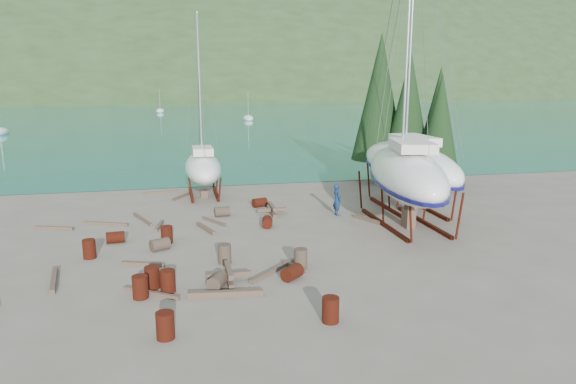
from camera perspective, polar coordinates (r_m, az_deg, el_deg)
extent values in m
plane|color=#685E52|center=(25.35, -1.55, -5.97)|extent=(600.00, 600.00, 0.00)
plane|color=#176877|center=(338.77, -11.80, 10.73)|extent=(700.00, 700.00, 0.00)
ellipsoid|color=#24351A|center=(343.77, -11.82, 10.75)|extent=(800.00, 360.00, 110.00)
cube|color=beige|center=(220.82, -27.31, 9.44)|extent=(6.00, 5.00, 4.00)
cube|color=#A54C2D|center=(220.76, -27.38, 10.16)|extent=(6.60, 5.60, 1.60)
cube|color=beige|center=(214.29, -16.78, 10.23)|extent=(6.00, 5.00, 4.00)
cube|color=#A54C2D|center=(214.23, -16.82, 10.97)|extent=(6.60, 5.60, 1.60)
cube|color=beige|center=(216.49, -3.24, 10.74)|extent=(6.00, 5.00, 4.00)
cube|color=#A54C2D|center=(216.43, -3.25, 11.48)|extent=(6.60, 5.60, 1.60)
cylinder|color=black|center=(40.13, 12.91, 1.74)|extent=(0.36, 0.36, 1.60)
cone|color=black|center=(39.54, 13.26, 8.88)|extent=(3.60, 3.60, 8.40)
cylinder|color=black|center=(39.07, 16.13, 1.11)|extent=(0.36, 0.36, 1.36)
cone|color=black|center=(38.51, 16.51, 7.32)|extent=(3.06, 3.06, 7.14)
cylinder|color=black|center=(41.31, 9.86, 2.34)|extent=(0.36, 0.36, 1.84)
cone|color=black|center=(40.72, 10.16, 10.33)|extent=(4.14, 4.14, 9.66)
cylinder|color=black|center=(42.36, 16.01, 2.01)|extent=(0.36, 0.36, 1.44)
cone|color=black|center=(41.83, 16.38, 8.09)|extent=(3.24, 3.24, 7.56)
ellipsoid|color=white|center=(87.78, -29.37, 5.81)|extent=(2.00, 5.00, 1.40)
ellipsoid|color=white|center=(104.93, -4.44, 8.15)|extent=(2.00, 5.00, 1.40)
cylinder|color=silver|center=(104.76, -4.46, 9.71)|extent=(0.08, 0.08, 5.00)
ellipsoid|color=white|center=(133.91, -14.01, 8.73)|extent=(2.00, 5.00, 1.40)
cylinder|color=silver|center=(133.78, -14.07, 9.94)|extent=(0.08, 0.08, 5.00)
ellipsoid|color=white|center=(28.98, 12.97, 2.03)|extent=(5.91, 12.19, 2.74)
cube|color=#0F0E49|center=(28.63, 13.38, 0.01)|extent=(0.71, 2.11, 1.00)
cube|color=silver|center=(28.22, 13.64, 5.05)|extent=(2.61, 3.84, 0.50)
cylinder|color=silver|center=(29.28, 13.30, 18.84)|extent=(0.14, 0.14, 14.07)
cube|color=#53160E|center=(29.12, 10.57, -3.53)|extent=(0.18, 6.45, 0.20)
cube|color=#53160E|center=(30.12, 14.78, -3.21)|extent=(0.18, 6.45, 0.20)
cube|color=brown|center=(28.98, 13.24, -2.85)|extent=(0.50, 0.80, 1.06)
ellipsoid|color=white|center=(32.42, 13.27, 2.97)|extent=(3.49, 11.33, 2.66)
cube|color=#0F0E49|center=(32.07, 13.63, 1.25)|extent=(0.29, 2.03, 1.00)
cube|color=silver|center=(31.71, 13.85, 5.63)|extent=(1.87, 3.41, 0.50)
cylinder|color=silver|center=(32.68, 13.57, 17.46)|extent=(0.14, 0.14, 13.53)
cube|color=#53160E|center=(32.50, 11.21, -1.90)|extent=(0.18, 6.20, 0.20)
cube|color=#53160E|center=(33.47, 14.82, -1.66)|extent=(0.18, 6.20, 0.20)
cube|color=brown|center=(32.38, 13.50, -1.30)|extent=(0.50, 0.80, 1.04)
ellipsoid|color=white|center=(36.13, -9.44, 2.67)|extent=(2.47, 7.76, 1.99)
cube|color=#0F0E49|center=(35.85, -9.37, 1.70)|extent=(0.26, 1.40, 1.00)
cube|color=silver|center=(35.56, -9.48, 4.54)|extent=(1.35, 2.33, 0.50)
cylinder|color=silver|center=(36.03, -9.80, 11.82)|extent=(0.14, 0.14, 9.31)
cube|color=#53160E|center=(36.46, -10.67, -0.33)|extent=(0.18, 4.27, 0.20)
cube|color=#53160E|center=(36.54, -8.00, -0.21)|extent=(0.18, 4.27, 0.20)
cube|color=brown|center=(36.08, -9.31, -0.17)|extent=(0.50, 0.80, 0.50)
imported|color=#11264D|center=(30.84, 5.47, -0.83)|extent=(0.55, 0.76, 1.93)
cylinder|color=#53160E|center=(20.90, -14.86, -9.18)|extent=(0.58, 0.58, 0.88)
cylinder|color=#2D2823|center=(20.47, -7.84, -9.78)|extent=(0.92, 1.05, 0.58)
cylinder|color=#53160E|center=(27.05, -18.62, -4.80)|extent=(0.93, 0.66, 0.58)
cylinder|color=#53160E|center=(17.03, -13.48, -14.22)|extent=(0.58, 0.58, 0.88)
cylinder|color=#53160E|center=(32.87, -3.17, -1.18)|extent=(1.01, 0.82, 0.58)
cylinder|color=#2D2823|center=(22.99, -7.05, -6.85)|extent=(0.58, 0.58, 0.88)
cylinder|color=#53160E|center=(28.38, -2.31, -3.35)|extent=(0.74, 0.97, 0.58)
cylinder|color=#53160E|center=(17.66, 4.75, -12.90)|extent=(0.58, 0.58, 0.88)
cylinder|color=#53160E|center=(25.16, -21.21, -5.92)|extent=(0.58, 0.58, 0.88)
cylinder|color=#2D2823|center=(30.83, -7.31, -2.17)|extent=(0.91, 0.62, 0.58)
cylinder|color=#53160E|center=(20.12, -16.10, -10.11)|extent=(0.58, 0.58, 0.88)
cylinder|color=#53160E|center=(21.13, 0.47, -8.95)|extent=(1.04, 1.02, 0.58)
cylinder|color=#53160E|center=(20.41, -13.21, -9.62)|extent=(0.58, 0.58, 0.88)
cylinder|color=#53160E|center=(26.28, -13.32, -4.63)|extent=(0.58, 0.58, 0.88)
cylinder|color=#2D2823|center=(25.33, -14.04, -5.67)|extent=(1.04, 0.90, 0.58)
cylinder|color=#2D2823|center=(22.25, 1.41, -7.42)|extent=(0.58, 0.58, 0.88)
cube|color=brown|center=(37.96, -13.93, -0.02)|extent=(2.42, 0.52, 0.14)
cube|color=brown|center=(29.96, 8.82, -3.03)|extent=(1.05, 1.90, 0.19)
cube|color=brown|center=(30.67, -24.55, -3.67)|extent=(2.12, 0.89, 0.19)
cube|color=brown|center=(20.45, -14.98, -10.78)|extent=(2.16, 1.57, 0.15)
cube|color=brown|center=(29.25, -14.13, -3.66)|extent=(0.47, 1.90, 0.17)
cube|color=brown|center=(21.94, -1.64, -8.71)|extent=(2.35, 2.26, 0.16)
cube|color=brown|center=(22.38, 0.78, -8.25)|extent=(0.89, 1.43, 0.17)
cube|color=brown|center=(28.21, -9.13, -4.01)|extent=(0.93, 2.22, 0.19)
cube|color=brown|center=(36.30, -11.74, -0.47)|extent=(1.48, 2.17, 0.15)
cube|color=brown|center=(29.54, -8.18, -3.27)|extent=(1.29, 2.03, 0.15)
cube|color=brown|center=(23.52, -15.83, -7.72)|extent=(1.91, 0.79, 0.17)
cube|color=brown|center=(23.00, -24.58, -8.83)|extent=(0.63, 2.75, 0.18)
cube|color=brown|center=(30.91, -15.86, -2.93)|extent=(1.25, 2.89, 0.15)
cube|color=brown|center=(19.75, -6.95, -11.16)|extent=(2.82, 0.56, 0.23)
cube|color=brown|center=(30.57, -19.55, -3.33)|extent=(2.49, 1.19, 0.16)
cube|color=brown|center=(21.11, -6.57, -9.61)|extent=(0.20, 1.80, 0.20)
cube|color=brown|center=(21.03, -6.59, -9.10)|extent=(1.80, 0.20, 0.20)
cube|color=brown|center=(20.96, -6.60, -8.59)|extent=(0.20, 1.80, 0.20)
cube|color=brown|center=(31.05, -1.78, -2.33)|extent=(0.20, 1.80, 0.20)
cube|color=brown|center=(31.00, -1.78, -1.97)|extent=(1.80, 0.20, 0.20)
cube|color=brown|center=(30.95, -1.78, -1.61)|extent=(0.20, 1.80, 0.20)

